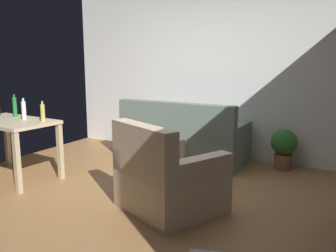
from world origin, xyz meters
The scene contains 9 objects.
ground_plane centered at (0.00, 0.00, -0.01)m, with size 5.20×4.40×0.02m, color #9E7042.
wall_rear centered at (0.00, 2.20, 1.35)m, with size 5.20×0.10×2.70m, color white.
couch centered at (-0.24, 1.59, 0.31)m, with size 1.80×0.84×0.92m.
desk centered at (-1.84, -0.16, 0.65)m, with size 1.25×0.78×0.76m.
potted_plant centered at (1.16, 1.90, 0.33)m, with size 0.36×0.36×0.57m.
armchair centered at (0.42, -0.10, 0.32)m, with size 1.16×1.13×0.92m.
bottle_green centered at (-1.98, 0.05, 0.89)m, with size 0.05×0.05×0.30m.
bottle_clear centered at (-1.69, -0.05, 0.88)m, with size 0.06×0.06×0.27m.
bottle_squat centered at (-1.38, -0.03, 0.87)m, with size 0.05×0.05×0.25m.
Camera 1 is at (2.14, -3.19, 1.55)m, focal length 39.18 mm.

